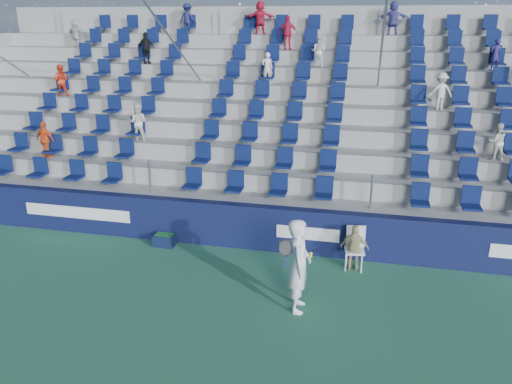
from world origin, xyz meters
TOP-DOWN VIEW (x-y plane):
  - ground at (0.00, 0.00)m, footprint 70.00×70.00m
  - sponsor_wall at (0.00, 3.15)m, footprint 24.00×0.32m
  - grandstand at (-0.00, 8.24)m, footprint 24.00×8.17m
  - tennis_player at (1.62, 0.49)m, footprint 0.69×0.77m
  - line_judge_chair at (2.70, 2.66)m, footprint 0.52×0.53m
  - line_judge at (2.70, 2.50)m, footprint 0.70×0.33m
  - ball_bin at (-2.31, 2.75)m, footprint 0.59×0.39m

SIDE VIEW (x-z plane):
  - ground at x=0.00m, z-range 0.00..0.00m
  - ball_bin at x=-2.31m, z-range 0.01..0.34m
  - line_judge at x=2.70m, z-range 0.00..1.16m
  - line_judge_chair at x=2.70m, z-range 0.07..1.12m
  - sponsor_wall at x=0.00m, z-range 0.00..1.20m
  - tennis_player at x=1.62m, z-range 0.00..2.02m
  - grandstand at x=0.00m, z-range -1.17..5.45m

